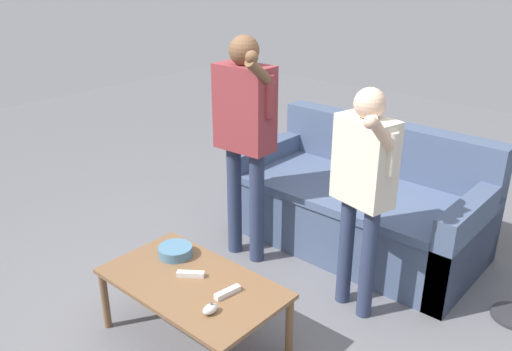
{
  "coord_description": "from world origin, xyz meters",
  "views": [
    {
      "loc": [
        1.8,
        -1.86,
        2.05
      ],
      "look_at": [
        -0.03,
        0.21,
        0.9
      ],
      "focal_mm": 36.61,
      "sensor_mm": 36.0,
      "label": 1
    }
  ],
  "objects_px": {
    "couch": "(360,205)",
    "snack_bowl": "(175,251)",
    "coffee_table": "(192,288)",
    "game_remote_nunchuk": "(210,309)",
    "player_left": "(245,125)",
    "player_right": "(363,178)",
    "game_remote_wand_near": "(191,274)",
    "game_remote_wand_far": "(228,292)"
  },
  "relations": [
    {
      "from": "player_left",
      "to": "game_remote_wand_far",
      "type": "xyz_separation_m",
      "value": [
        0.66,
        -0.86,
        -0.59
      ]
    },
    {
      "from": "coffee_table",
      "to": "game_remote_wand_near",
      "type": "relative_size",
      "value": 7.14
    },
    {
      "from": "couch",
      "to": "player_left",
      "type": "xyz_separation_m",
      "value": [
        -0.52,
        -0.73,
        0.7
      ]
    },
    {
      "from": "game_remote_wand_near",
      "to": "game_remote_wand_far",
      "type": "bearing_deg",
      "value": 2.81
    },
    {
      "from": "snack_bowl",
      "to": "player_left",
      "type": "distance_m",
      "value": 0.98
    },
    {
      "from": "snack_bowl",
      "to": "player_right",
      "type": "xyz_separation_m",
      "value": [
        0.8,
        0.75,
        0.46
      ]
    },
    {
      "from": "coffee_table",
      "to": "player_left",
      "type": "relative_size",
      "value": 0.64
    },
    {
      "from": "couch",
      "to": "coffee_table",
      "type": "relative_size",
      "value": 1.76
    },
    {
      "from": "player_left",
      "to": "player_right",
      "type": "bearing_deg",
      "value": -1.33
    },
    {
      "from": "snack_bowl",
      "to": "game_remote_nunchuk",
      "type": "height_order",
      "value": "snack_bowl"
    },
    {
      "from": "coffee_table",
      "to": "game_remote_nunchuk",
      "type": "distance_m",
      "value": 0.31
    },
    {
      "from": "coffee_table",
      "to": "snack_bowl",
      "type": "bearing_deg",
      "value": 156.63
    },
    {
      "from": "game_remote_wand_near",
      "to": "game_remote_wand_far",
      "type": "xyz_separation_m",
      "value": [
        0.28,
        0.01,
        -0.0
      ]
    },
    {
      "from": "snack_bowl",
      "to": "player_right",
      "type": "relative_size",
      "value": 0.14
    },
    {
      "from": "player_left",
      "to": "game_remote_wand_far",
      "type": "bearing_deg",
      "value": -52.51
    },
    {
      "from": "game_remote_nunchuk",
      "to": "game_remote_wand_near",
      "type": "relative_size",
      "value": 0.61
    },
    {
      "from": "snack_bowl",
      "to": "game_remote_wand_far",
      "type": "bearing_deg",
      "value": -8.71
    },
    {
      "from": "snack_bowl",
      "to": "game_remote_nunchuk",
      "type": "relative_size",
      "value": 2.32
    },
    {
      "from": "snack_bowl",
      "to": "player_left",
      "type": "height_order",
      "value": "player_left"
    },
    {
      "from": "player_left",
      "to": "game_remote_wand_near",
      "type": "xyz_separation_m",
      "value": [
        0.38,
        -0.87,
        -0.59
      ]
    },
    {
      "from": "couch",
      "to": "player_left",
      "type": "height_order",
      "value": "player_left"
    },
    {
      "from": "coffee_table",
      "to": "player_left",
      "type": "distance_m",
      "value": 1.19
    },
    {
      "from": "player_left",
      "to": "player_right",
      "type": "xyz_separation_m",
      "value": [
        0.94,
        -0.02,
        -0.12
      ]
    },
    {
      "from": "couch",
      "to": "snack_bowl",
      "type": "xyz_separation_m",
      "value": [
        -0.37,
        -1.5,
        0.12
      ]
    },
    {
      "from": "player_left",
      "to": "game_remote_nunchuk",
      "type": "bearing_deg",
      "value": -55.69
    },
    {
      "from": "snack_bowl",
      "to": "game_remote_wand_near",
      "type": "bearing_deg",
      "value": -21.31
    },
    {
      "from": "game_remote_nunchuk",
      "to": "player_right",
      "type": "relative_size",
      "value": 0.06
    },
    {
      "from": "coffee_table",
      "to": "player_right",
      "type": "xyz_separation_m",
      "value": [
        0.52,
        0.87,
        0.53
      ]
    },
    {
      "from": "game_remote_wand_far",
      "to": "player_left",
      "type": "bearing_deg",
      "value": 127.49
    },
    {
      "from": "couch",
      "to": "coffee_table",
      "type": "height_order",
      "value": "couch"
    },
    {
      "from": "couch",
      "to": "coffee_table",
      "type": "bearing_deg",
      "value": -93.44
    },
    {
      "from": "coffee_table",
      "to": "game_remote_nunchuk",
      "type": "height_order",
      "value": "game_remote_nunchuk"
    },
    {
      "from": "player_left",
      "to": "player_right",
      "type": "height_order",
      "value": "player_left"
    },
    {
      "from": "player_right",
      "to": "game_remote_wand_far",
      "type": "xyz_separation_m",
      "value": [
        -0.28,
        -0.83,
        -0.47
      ]
    },
    {
      "from": "snack_bowl",
      "to": "game_remote_wand_far",
      "type": "height_order",
      "value": "snack_bowl"
    },
    {
      "from": "game_remote_wand_near",
      "to": "game_remote_wand_far",
      "type": "distance_m",
      "value": 0.28
    },
    {
      "from": "coffee_table",
      "to": "game_remote_nunchuk",
      "type": "relative_size",
      "value": 11.75
    },
    {
      "from": "couch",
      "to": "player_left",
      "type": "distance_m",
      "value": 1.13
    },
    {
      "from": "coffee_table",
      "to": "game_remote_wand_far",
      "type": "bearing_deg",
      "value": 9.92
    },
    {
      "from": "coffee_table",
      "to": "player_right",
      "type": "bearing_deg",
      "value": 59.33
    },
    {
      "from": "couch",
      "to": "snack_bowl",
      "type": "distance_m",
      "value": 1.55
    },
    {
      "from": "couch",
      "to": "game_remote_wand_near",
      "type": "xyz_separation_m",
      "value": [
        -0.14,
        -1.59,
        0.11
      ]
    }
  ]
}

